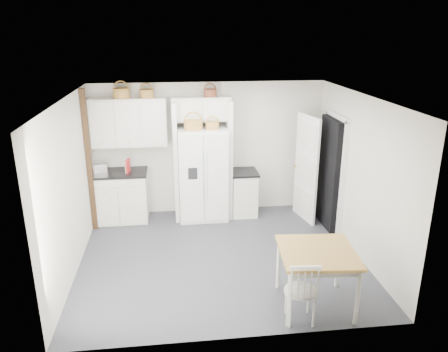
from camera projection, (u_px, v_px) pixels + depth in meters
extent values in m
plane|color=#43454F|center=(220.00, 257.00, 7.17)|extent=(4.50, 4.50, 0.00)
plane|color=white|center=(220.00, 98.00, 6.33)|extent=(4.50, 4.50, 0.00)
plane|color=silver|center=(209.00, 149.00, 8.63)|extent=(4.50, 0.00, 4.50)
plane|color=silver|center=(70.00, 188.00, 6.49)|extent=(0.00, 4.00, 4.00)
plane|color=silver|center=(359.00, 176.00, 7.01)|extent=(0.00, 4.00, 4.00)
cube|color=white|center=(203.00, 174.00, 8.42)|extent=(0.92, 0.74, 1.79)
cube|color=silver|center=(120.00, 197.00, 8.41)|extent=(1.02, 0.64, 0.95)
cube|color=silver|center=(243.00, 194.00, 8.70)|extent=(0.49, 0.59, 0.86)
cube|color=#A58237|center=(316.00, 278.00, 5.80)|extent=(1.06, 1.06, 0.81)
cube|color=silver|center=(301.00, 291.00, 5.48)|extent=(0.45, 0.42, 0.86)
cube|color=black|center=(119.00, 173.00, 8.25)|extent=(1.06, 0.69, 0.04)
cube|color=black|center=(244.00, 172.00, 8.56)|extent=(0.53, 0.63, 0.04)
cube|color=silver|center=(100.00, 168.00, 8.15)|extent=(0.27, 0.18, 0.17)
cube|color=red|center=(128.00, 166.00, 8.15)|extent=(0.07, 0.18, 0.26)
cube|color=silver|center=(127.00, 166.00, 8.15)|extent=(0.07, 0.16, 0.24)
cylinder|color=brown|center=(121.00, 93.00, 7.92)|extent=(0.30, 0.30, 0.18)
cylinder|color=brown|center=(147.00, 94.00, 7.98)|extent=(0.26, 0.26, 0.15)
cylinder|color=maroon|center=(210.00, 93.00, 8.11)|extent=(0.24, 0.24, 0.14)
cylinder|color=brown|center=(193.00, 125.00, 7.99)|extent=(0.34, 0.34, 0.18)
cylinder|color=brown|center=(212.00, 126.00, 8.04)|extent=(0.25, 0.25, 0.13)
cube|color=silver|center=(129.00, 122.00, 8.10)|extent=(1.40, 0.34, 0.90)
cube|color=silver|center=(201.00, 109.00, 8.19)|extent=(1.12, 0.34, 0.45)
cube|color=silver|center=(176.00, 161.00, 8.32)|extent=(0.08, 0.60, 2.30)
cube|color=silver|center=(229.00, 159.00, 8.44)|extent=(0.08, 0.60, 2.30)
cube|color=black|center=(89.00, 162.00, 7.77)|extent=(0.09, 0.09, 2.60)
cube|color=black|center=(331.00, 173.00, 8.02)|extent=(0.18, 0.85, 2.05)
cube|color=white|center=(306.00, 169.00, 8.30)|extent=(0.21, 0.79, 2.05)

